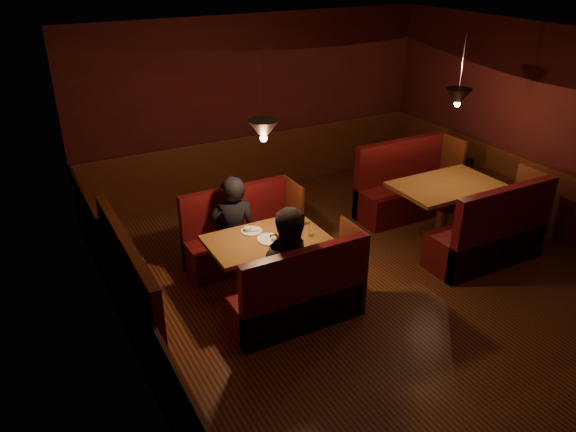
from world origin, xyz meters
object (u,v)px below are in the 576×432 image
second_table (444,198)px  main_bench_far (242,239)px  second_bench_far (405,191)px  diner_a (233,212)px  main_table (267,249)px  second_bench_near (491,238)px  main_bench_near (300,299)px  diner_b (294,253)px

second_table → main_bench_far: bearing=165.7°
second_bench_far → diner_a: diner_a is taller
main_table → second_bench_near: size_ratio=0.85×
second_table → diner_a: size_ratio=0.89×
main_table → main_bench_far: (0.02, 0.78, -0.24)m
main_bench_far → main_bench_near: 1.57m
diner_a → second_bench_near: bearing=172.0°
main_table → diner_b: 0.74m
second_bench_far → main_bench_near: bearing=-148.8°
main_table → second_bench_far: size_ratio=0.85×
main_table → main_bench_near: bearing=-88.8°
main_bench_far → diner_b: (-0.02, -1.47, 0.54)m
diner_b → main_bench_near: bearing=-66.2°
main_bench_near → second_bench_far: bearing=31.2°
second_table → diner_a: bearing=168.8°
diner_a → diner_b: 1.34m
main_bench_near → second_table: size_ratio=1.03×
second_bench_far → second_bench_near: same height
second_table → second_bench_far: size_ratio=0.90×
second_bench_far → diner_a: 3.06m
second_table → main_bench_near: bearing=-163.2°
main_bench_far → diner_a: diner_a is taller
second_bench_near → diner_b: bearing=177.4°
main_bench_far → second_bench_near: (2.85, -1.60, 0.04)m
main_table → second_table: main_table is taller
second_bench_far → diner_b: 3.34m
main_table → diner_a: (-0.15, 0.65, 0.26)m
main_bench_far → second_bench_far: size_ratio=0.94×
main_table → second_bench_near: second_bench_near is taller
second_bench_near → diner_b: 2.92m
main_bench_far → diner_a: bearing=-141.0°
second_bench_far → second_table: bearing=-92.2°
main_table → main_bench_near: size_ratio=0.91×
main_table → main_bench_far: 0.82m
main_table → main_bench_near: (0.02, -0.79, -0.24)m
second_bench_far → diner_b: size_ratio=0.94×
main_table → diner_a: diner_a is taller
main_table → main_bench_far: size_ratio=0.91×
main_bench_near → diner_a: (-0.16, 1.44, 0.50)m
main_bench_far → second_bench_far: (2.85, 0.16, 0.04)m
second_bench_near → main_bench_far: bearing=150.7°
main_bench_near → second_table: main_bench_near is taller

